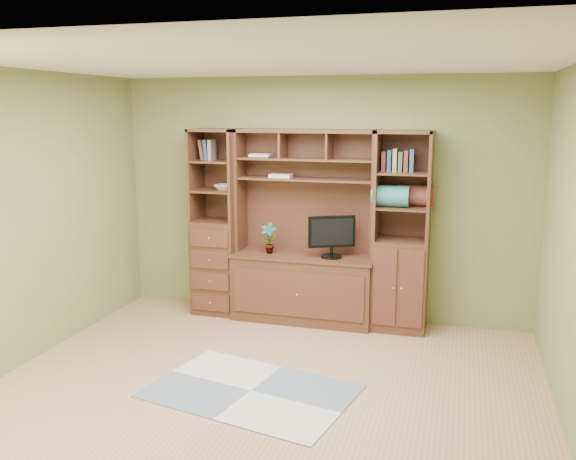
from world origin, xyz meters
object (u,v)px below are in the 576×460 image
(center_hutch, at_px, (303,228))
(left_tower, at_px, (217,222))
(monitor, at_px, (332,229))
(right_tower, at_px, (402,232))

(center_hutch, xyz_separation_m, left_tower, (-1.00, 0.04, 0.00))
(center_hutch, height_order, monitor, center_hutch)
(left_tower, relative_size, right_tower, 1.00)
(center_hutch, bearing_deg, monitor, -6.37)
(right_tower, bearing_deg, left_tower, 180.00)
(center_hutch, height_order, right_tower, same)
(center_hutch, bearing_deg, left_tower, 177.71)
(left_tower, xyz_separation_m, right_tower, (2.02, 0.00, 0.00))
(center_hutch, distance_m, left_tower, 1.00)
(monitor, bearing_deg, right_tower, -20.16)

